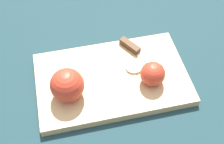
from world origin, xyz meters
TOP-DOWN VIEW (x-y plane):
  - ground_plane at (0.00, 0.00)m, footprint 4.00×4.00m
  - cutting_board at (0.00, 0.00)m, footprint 0.44×0.30m
  - apple_half_left at (-0.12, -0.05)m, footprint 0.09×0.09m
  - apple_half_right at (0.11, -0.03)m, footprint 0.07×0.07m
  - knife at (0.07, 0.09)m, footprint 0.12×0.14m
  - apple_slice at (0.07, 0.02)m, footprint 0.05×0.05m

SIDE VIEW (x-z plane):
  - ground_plane at x=0.00m, z-range 0.00..0.00m
  - cutting_board at x=0.00m, z-range 0.00..0.02m
  - apple_slice at x=0.07m, z-range 0.02..0.03m
  - knife at x=0.07m, z-range 0.02..0.04m
  - apple_half_right at x=0.11m, z-range 0.02..0.09m
  - apple_half_left at x=-0.12m, z-range 0.02..0.11m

